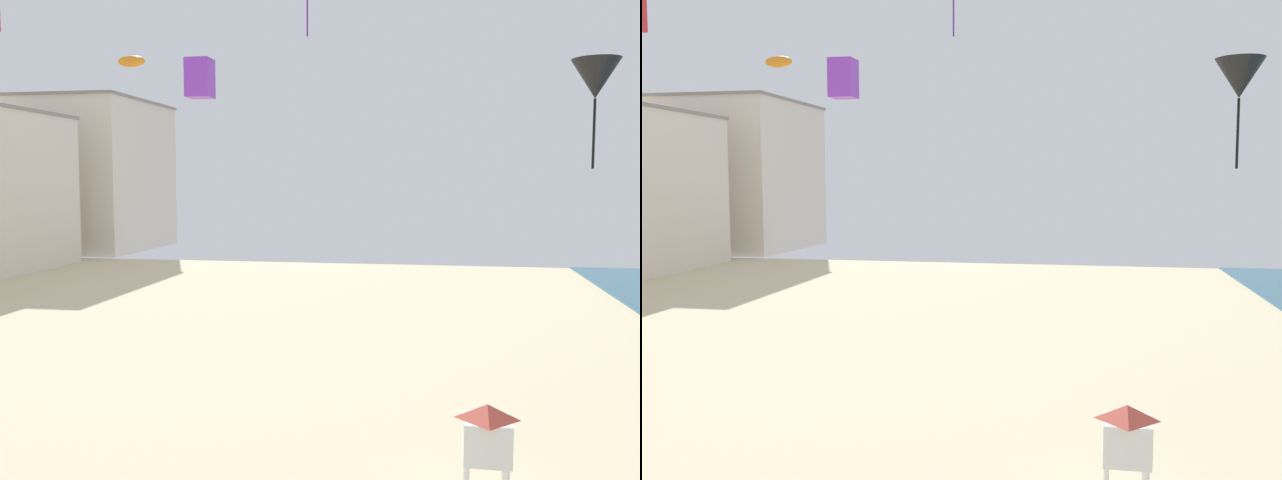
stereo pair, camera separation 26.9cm
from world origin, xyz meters
TOP-DOWN VIEW (x-y plane):
  - boardwalk_hotel_far at (-30.69, 68.91)m, footprint 14.23×16.98m
  - lifeguard_stand at (9.59, 12.99)m, footprint 1.10×1.10m
  - kite_purple_box at (0.39, 19.32)m, footprint 0.83×0.83m
  - kite_black_delta at (13.08, 19.28)m, footprint 1.47×1.47m
  - kite_orange_parafoil at (-8.76, 33.57)m, footprint 1.62×0.45m

SIDE VIEW (x-z plane):
  - lifeguard_stand at x=9.59m, z-range 0.56..3.11m
  - boardwalk_hotel_far at x=-30.69m, z-range 0.01..16.75m
  - kite_black_delta at x=13.08m, z-range 9.19..12.53m
  - kite_purple_box at x=0.39m, z-range 10.56..11.87m
  - kite_orange_parafoil at x=-8.76m, z-range 14.16..14.79m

